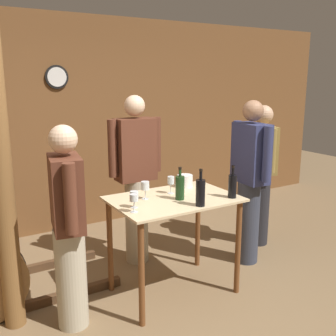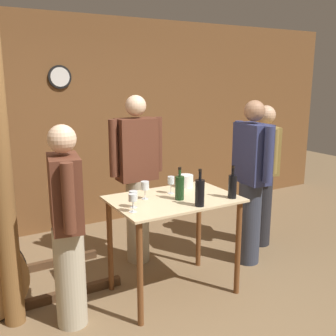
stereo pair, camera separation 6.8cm
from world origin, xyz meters
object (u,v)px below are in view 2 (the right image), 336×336
at_px(person_host, 137,176).
at_px(person_visitor_near_door, 67,224).
at_px(wine_glass_near_left, 133,198).
at_px(person_visitor_with_scarf, 251,180).
at_px(wine_bottle_left, 200,192).
at_px(wine_glass_near_center, 133,196).
at_px(wooden_post, 0,159).
at_px(wine_bottle_far_left, 180,187).
at_px(wine_glass_far_side, 171,181).
at_px(wine_glass_near_right, 145,186).
at_px(person_visitor_bearded, 263,173).
at_px(ice_bucket, 186,181).
at_px(wine_bottle_center, 232,186).

xyz_separation_m(person_host, person_visitor_near_door, (-0.95, -0.76, -0.09)).
xyz_separation_m(wine_glass_near_left, person_visitor_with_scarf, (1.47, 0.29, -0.10)).
height_order(wine_bottle_left, wine_glass_near_left, wine_bottle_left).
bearing_deg(wine_glass_near_center, wooden_post, 163.09).
relative_size(wine_bottle_far_left, wine_glass_far_side, 1.79).
height_order(wooden_post, wine_bottle_far_left, wooden_post).
relative_size(wine_glass_near_right, wine_glass_far_side, 0.98).
relative_size(wine_glass_near_left, wine_glass_far_side, 0.92).
bearing_deg(wine_glass_far_side, wine_glass_near_center, -157.75).
height_order(wine_bottle_far_left, person_visitor_near_door, person_visitor_near_door).
xyz_separation_m(wine_glass_near_right, wine_glass_far_side, (0.28, 0.03, 0.00)).
distance_m(wooden_post, person_visitor_bearded, 2.84).
bearing_deg(ice_bucket, wine_glass_near_center, -155.63).
distance_m(wooden_post, wine_bottle_left, 1.55).
xyz_separation_m(wine_bottle_left, person_visitor_with_scarf, (0.93, 0.42, -0.11)).
height_order(wooden_post, wine_bottle_left, wooden_post).
xyz_separation_m(wooden_post, person_visitor_with_scarf, (2.36, -0.10, -0.44)).
height_order(wine_bottle_left, wine_glass_far_side, wine_bottle_left).
bearing_deg(ice_bucket, wooden_post, -178.90).
bearing_deg(wooden_post, wine_bottle_far_left, -11.88).
bearing_deg(wine_glass_near_left, person_host, 62.92).
bearing_deg(wine_glass_near_center, person_visitor_near_door, 175.92).
xyz_separation_m(wine_glass_near_right, person_visitor_bearded, (1.67, 0.32, -0.16)).
distance_m(wine_bottle_center, person_visitor_near_door, 1.43).
bearing_deg(wine_glass_far_side, person_host, 94.83).
distance_m(wine_bottle_far_left, person_host, 0.81).
xyz_separation_m(wine_bottle_left, wine_glass_near_right, (-0.30, 0.40, -0.00)).
bearing_deg(wine_glass_near_left, wine_glass_near_right, 47.84).
bearing_deg(person_visitor_bearded, wine_bottle_left, -152.30).
height_order(ice_bucket, person_visitor_bearded, person_visitor_bearded).
bearing_deg(wine_bottle_center, person_visitor_near_door, 170.57).
bearing_deg(wine_glass_near_right, wooden_post, 173.66).
relative_size(wine_bottle_left, person_visitor_with_scarf, 0.18).
xyz_separation_m(wine_glass_near_right, person_visitor_with_scarf, (1.23, 0.03, -0.11)).
height_order(wine_glass_far_side, person_visitor_near_door, person_visitor_near_door).
bearing_deg(person_host, person_visitor_near_door, -141.17).
bearing_deg(wine_glass_near_right, wine_bottle_center, -27.68).
bearing_deg(person_visitor_near_door, wine_glass_near_left, -15.68).
relative_size(wine_glass_far_side, person_visitor_near_door, 0.10).
xyz_separation_m(wine_bottle_far_left, wine_bottle_center, (0.42, -0.19, 0.00)).
relative_size(wine_glass_near_right, person_visitor_near_door, 0.10).
bearing_deg(wine_bottle_far_left, person_visitor_bearded, 18.86).
relative_size(wine_bottle_center, person_visitor_with_scarf, 0.17).
height_order(wine_glass_near_center, person_visitor_with_scarf, person_visitor_with_scarf).
bearing_deg(person_host, wine_bottle_left, -85.73).
height_order(wine_glass_near_left, wine_glass_far_side, wine_glass_far_side).
distance_m(wine_bottle_center, wine_glass_near_right, 0.76).
bearing_deg(wine_glass_far_side, wooden_post, 176.06).
relative_size(wine_bottle_far_left, person_visitor_near_door, 0.18).
height_order(person_host, person_visitor_bearded, person_host).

